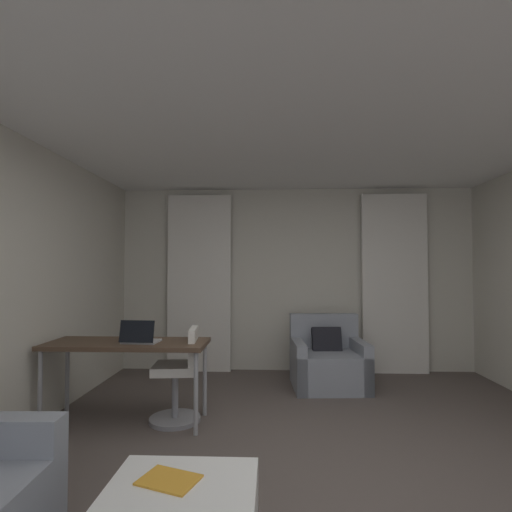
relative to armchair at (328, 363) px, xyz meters
name	(u,v)px	position (x,y,z in m)	size (l,w,h in m)	color
ground_plane	(324,486)	(-0.35, -2.22, -0.29)	(12.00, 12.00, 0.00)	#564C47
wall_window	(295,279)	(-0.35, 0.81, 1.01)	(5.12, 0.06, 2.60)	beige
ceiling	(321,97)	(-0.35, -2.22, 2.34)	(5.12, 6.12, 0.06)	white
curtain_left_panel	(199,283)	(-1.72, 0.68, 0.96)	(0.90, 0.06, 2.50)	silver
curtain_right_panel	(395,283)	(1.03, 0.68, 0.96)	(0.90, 0.06, 2.50)	silver
armchair	(328,363)	(0.00, 0.00, 0.00)	(0.92, 0.83, 0.86)	gray
desk	(127,349)	(-2.05, -1.22, 0.40)	(1.49, 0.57, 0.76)	#4C3828
desk_chair	(179,379)	(-1.57, -1.15, 0.10)	(0.48, 0.48, 0.88)	gray
laptop	(140,338)	(-1.91, -1.29, 0.51)	(0.34, 0.27, 0.22)	#ADADB2
magazine_open	(169,480)	(-1.20, -2.94, 0.11)	(0.33, 0.28, 0.01)	orange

